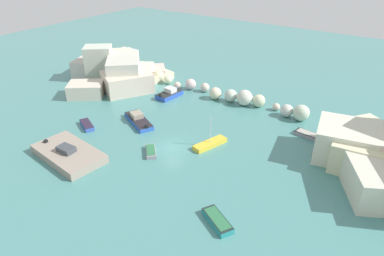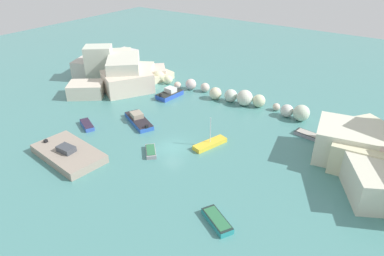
{
  "view_description": "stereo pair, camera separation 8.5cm",
  "coord_description": "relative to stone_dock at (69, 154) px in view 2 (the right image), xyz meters",
  "views": [
    {
      "loc": [
        25.11,
        -31.52,
        25.03
      ],
      "look_at": [
        0.0,
        4.52,
        1.0
      ],
      "focal_mm": 32.43,
      "sensor_mm": 36.0,
      "label": 1
    },
    {
      "loc": [
        25.18,
        -31.47,
        25.03
      ],
      "look_at": [
        0.0,
        4.52,
        1.0
      ],
      "focal_mm": 32.43,
      "sensor_mm": 36.0,
      "label": 2
    }
  ],
  "objects": [
    {
      "name": "moored_boat_6",
      "position": [
        8.11,
        6.81,
        -0.26
      ],
      "size": [
        3.14,
        3.16,
        0.59
      ],
      "rotation": [
        0.0,
        0.0,
        5.49
      ],
      "color": "gray",
      "rests_on": "cove_water"
    },
    {
      "name": "cove_water",
      "position": [
        9.65,
        9.64,
        -0.54
      ],
      "size": [
        160.0,
        160.0,
        0.0
      ],
      "primitive_type": "plane",
      "color": "teal",
      "rests_on": "ground"
    },
    {
      "name": "moored_boat_3",
      "position": [
        22.04,
        0.81,
        -0.19
      ],
      "size": [
        4.26,
        3.25,
        0.67
      ],
      "rotation": [
        0.0,
        0.0,
        2.64
      ],
      "color": "teal",
      "rests_on": "cove_water"
    },
    {
      "name": "moored_boat_2",
      "position": [
        13.55,
        12.89,
        -0.21
      ],
      "size": [
        2.87,
        5.29,
        4.34
      ],
      "rotation": [
        0.0,
        0.0,
        4.42
      ],
      "color": "yellow",
      "rests_on": "cove_water"
    },
    {
      "name": "moored_boat_0",
      "position": [
        -4.61,
        6.85,
        -0.21
      ],
      "size": [
        3.86,
        2.72,
        0.67
      ],
      "rotation": [
        0.0,
        0.0,
        5.85
      ],
      "color": "#385CBC",
      "rests_on": "cove_water"
    },
    {
      "name": "moored_boat_7",
      "position": [
        -0.88,
        -0.33,
        0.14
      ],
      "size": [
        6.27,
        1.99,
        1.78
      ],
      "rotation": [
        0.0,
        0.0,
        0.03
      ],
      "color": "#BD3735",
      "rests_on": "cove_water"
    },
    {
      "name": "cliff_headland_left",
      "position": [
        -14.39,
        23.37,
        1.63
      ],
      "size": [
        20.8,
        21.76,
        6.73
      ],
      "color": "beige",
      "rests_on": "ground"
    },
    {
      "name": "moored_boat_1",
      "position": [
        -1.44,
        23.03,
        0.05
      ],
      "size": [
        2.81,
        5.12,
        1.67
      ],
      "rotation": [
        0.0,
        0.0,
        1.48
      ],
      "color": "blue",
      "rests_on": "cove_water"
    },
    {
      "name": "moored_boat_4",
      "position": [
        0.8,
        12.37,
        -0.06
      ],
      "size": [
        7.0,
        4.9,
        1.44
      ],
      "rotation": [
        0.0,
        0.0,
        2.69
      ],
      "color": "blue",
      "rests_on": "cove_water"
    },
    {
      "name": "stone_dock",
      "position": [
        0.0,
        0.0,
        0.0
      ],
      "size": [
        10.38,
        6.43,
        1.08
      ],
      "primitive_type": "cube",
      "rotation": [
        0.0,
        0.0,
        -0.11
      ],
      "color": "gray",
      "rests_on": "ground"
    },
    {
      "name": "rock_breakwater",
      "position": [
        8.77,
        27.68,
        0.57
      ],
      "size": [
        31.47,
        3.66,
        2.7
      ],
      "color": "beige",
      "rests_on": "ground"
    },
    {
      "name": "moored_boat_5",
      "position": [
        23.84,
        23.13,
        -0.24
      ],
      "size": [
        4.1,
        1.98,
        0.58
      ],
      "rotation": [
        0.0,
        0.0,
        6.16
      ],
      "color": "gray",
      "rests_on": "cove_water"
    }
  ]
}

